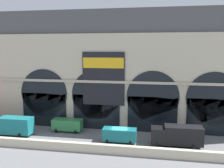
% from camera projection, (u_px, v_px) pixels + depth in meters
% --- Properties ---
extents(ground_plane, '(200.00, 200.00, 0.00)m').
position_uv_depth(ground_plane, '(120.00, 141.00, 38.08)').
color(ground_plane, slate).
extents(quay_parapet_wall, '(90.00, 0.70, 1.30)m').
position_uv_depth(quay_parapet_wall, '(115.00, 150.00, 33.17)').
color(quay_parapet_wall, beige).
rests_on(quay_parapet_wall, ground).
extents(station_building, '(51.64, 6.17, 21.25)m').
position_uv_depth(station_building, '(126.00, 71.00, 44.26)').
color(station_building, beige).
rests_on(station_building, ground).
extents(box_truck_west, '(7.50, 2.91, 3.12)m').
position_uv_depth(box_truck_west, '(11.00, 125.00, 40.33)').
color(box_truck_west, '#2D7A42').
rests_on(box_truck_west, ground).
extents(van_midwest, '(5.20, 2.48, 2.20)m').
position_uv_depth(van_midwest, '(67.00, 125.00, 42.25)').
color(van_midwest, '#2D7A42').
rests_on(van_midwest, ground).
extents(van_center, '(5.20, 2.48, 2.20)m').
position_uv_depth(van_center, '(120.00, 134.00, 37.32)').
color(van_center, '#19727A').
rests_on(van_center, ground).
extents(box_truck_mideast, '(7.50, 2.91, 3.12)m').
position_uv_depth(box_truck_mideast, '(177.00, 135.00, 35.78)').
color(box_truck_mideast, black).
rests_on(box_truck_mideast, ground).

